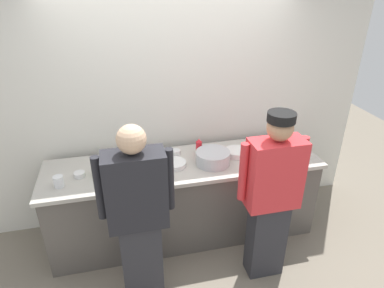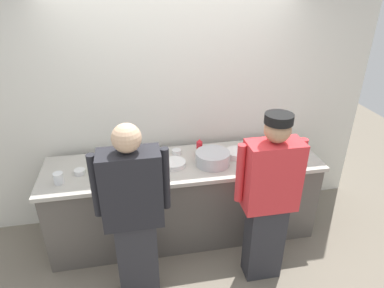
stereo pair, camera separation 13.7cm
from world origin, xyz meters
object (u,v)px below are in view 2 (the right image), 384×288
Objects in this scene: chef_center at (269,197)px; sheet_tray at (275,153)px; plate_stack_front at (174,164)px; ramekin_yellow_sauce at (125,163)px; plate_stack_rear at (237,153)px; ramekin_orange_sauce at (177,152)px; chef_near_left at (134,214)px; chefs_knife at (114,176)px; deli_cup at (59,178)px; mixing_bowl_steel at (213,158)px; squeeze_bottle_secondary at (96,165)px; ramekin_red_sauce at (80,172)px; squeeze_bottle_primary at (199,147)px.

chef_center is 3.12× the size of sheet_tray.
plate_stack_front is 2.23× the size of ramekin_yellow_sauce.
plate_stack_rear is 0.64m from ramekin_orange_sauce.
chef_near_left reaches higher than ramekin_yellow_sauce.
chef_center reaches higher than chefs_knife.
ramekin_orange_sauce is 0.56m from ramekin_yellow_sauce.
plate_stack_front is 1.08m from deli_cup.
chef_center reaches higher than mixing_bowl_steel.
chef_center is 1.44m from chefs_knife.
chef_near_left reaches higher than sheet_tray.
chef_near_left reaches higher than squeeze_bottle_secondary.
mixing_bowl_steel is 1.30m from ramekin_red_sauce.
ramekin_yellow_sauce is 0.23m from chefs_knife.
deli_cup is (-1.37, -0.28, -0.04)m from squeeze_bottle_primary.
chef_center is at bearing -23.37° from chefs_knife.
squeeze_bottle_primary and squeeze_bottle_secondary have the same top height.
sheet_tray is (0.41, -0.03, -0.02)m from plate_stack_rear.
ramekin_orange_sauce is 0.99m from ramekin_red_sauce.
sheet_tray is 5.09× the size of ramekin_red_sauce.
mixing_bowl_steel is (-0.35, 0.63, 0.08)m from chef_center.
squeeze_bottle_primary is 1.00× the size of squeeze_bottle_secondary.
ramekin_orange_sauce is 1.19m from deli_cup.
sheet_tray is at bearing -2.13° from ramekin_yellow_sauce.
squeeze_bottle_primary is at bearing 7.27° from ramekin_red_sauce.
sheet_tray is 2.81× the size of squeeze_bottle_secondary.
chefs_knife is (-1.32, 0.57, 0.02)m from chef_center.
plate_stack_rear is 1.28× the size of squeeze_bottle_primary.
sheet_tray is at bearing 1.05° from ramekin_red_sauce.
chefs_knife is (-0.16, 0.58, 0.02)m from chef_near_left.
chef_near_left is at bearing -64.39° from squeeze_bottle_secondary.
mixing_bowl_steel is at bearing 3.35° from chefs_knife.
deli_cup is 0.50m from chefs_knife.
chefs_knife is at bearing -172.26° from plate_stack_rear.
chef_near_left is 0.86m from deli_cup.
squeeze_bottle_primary is at bearing 16.58° from chefs_knife.
squeeze_bottle_primary is at bearing 171.66° from sheet_tray.
mixing_bowl_steel is (0.39, -0.04, 0.04)m from plate_stack_front.
ramekin_yellow_sauce is (-0.87, 0.15, -0.04)m from mixing_bowl_steel.
deli_cup is (-1.81, 0.55, 0.07)m from chef_center.
plate_stack_rear is at bearing 21.53° from mixing_bowl_steel.
plate_stack_rear is 1.59m from ramekin_red_sauce.
chef_near_left is 0.78m from ramekin_yellow_sauce.
mixing_bowl_steel is 3.29× the size of ramekin_red_sauce.
ramekin_red_sauce is (-1.65, 0.68, 0.04)m from chef_center.
squeeze_bottle_primary is 1.81× the size of ramekin_yellow_sauce.
chef_near_left is at bearing -141.92° from mixing_bowl_steel.
chefs_knife is at bearing -175.07° from sheet_tray.
ramekin_orange_sauce is 0.72m from chefs_knife.
squeeze_bottle_primary is (0.29, 0.17, 0.07)m from plate_stack_front.
sheet_tray is 1.05m from ramekin_orange_sauce.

